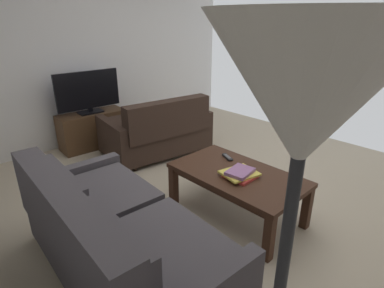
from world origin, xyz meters
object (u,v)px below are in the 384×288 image
(book_stack, at_px, (240,174))
(tv_remote, at_px, (227,157))
(loveseat_near, at_px, (158,130))
(coffee_table, at_px, (237,179))
(sofa_main, at_px, (114,239))
(tv_stand, at_px, (93,130))
(floor_lamp, at_px, (300,144))
(flat_tv, at_px, (88,92))

(book_stack, bearing_deg, tv_remote, -34.10)
(loveseat_near, height_order, coffee_table, loveseat_near)
(sofa_main, distance_m, coffee_table, 1.23)
(tv_stand, bearing_deg, tv_remote, -171.90)
(loveseat_near, distance_m, coffee_table, 1.66)
(floor_lamp, relative_size, flat_tv, 2.02)
(coffee_table, distance_m, floor_lamp, 2.30)
(coffee_table, height_order, tv_stand, tv_stand)
(floor_lamp, xyz_separation_m, tv_remote, (1.55, -1.69, -1.08))
(tv_stand, xyz_separation_m, tv_remote, (-2.21, -0.32, 0.21))
(coffee_table, bearing_deg, sofa_main, 86.85)
(coffee_table, relative_size, tv_stand, 1.28)
(loveseat_near, xyz_separation_m, coffee_table, (-1.62, 0.36, 0.04))
(sofa_main, relative_size, flat_tv, 2.05)
(book_stack, distance_m, tv_remote, 0.40)
(loveseat_near, height_order, flat_tv, flat_tv)
(loveseat_near, height_order, floor_lamp, floor_lamp)
(flat_tv, bearing_deg, loveseat_near, -149.52)
(coffee_table, distance_m, book_stack, 0.13)
(sofa_main, relative_size, tv_remote, 10.92)
(coffee_table, height_order, flat_tv, flat_tv)
(coffee_table, relative_size, tv_remote, 7.23)
(loveseat_near, bearing_deg, flat_tv, 30.48)
(loveseat_near, height_order, tv_remote, loveseat_near)
(book_stack, height_order, tv_remote, book_stack)
(tv_stand, bearing_deg, coffee_table, -176.69)
(loveseat_near, relative_size, flat_tv, 1.65)
(tv_stand, bearing_deg, flat_tv, 127.19)
(coffee_table, bearing_deg, tv_remote, -33.03)
(coffee_table, distance_m, tv_remote, 0.32)
(tv_remote, bearing_deg, tv_stand, 8.10)
(tv_remote, bearing_deg, flat_tv, 8.12)
(floor_lamp, bearing_deg, coffee_table, -49.78)
(floor_lamp, bearing_deg, flat_tv, -20.08)
(loveseat_near, height_order, tv_stand, loveseat_near)
(sofa_main, relative_size, floor_lamp, 1.01)
(coffee_table, bearing_deg, loveseat_near, -12.48)
(loveseat_near, xyz_separation_m, tv_remote, (-1.36, 0.19, 0.11))
(sofa_main, height_order, book_stack, sofa_main)
(sofa_main, bearing_deg, floor_lamp, 167.91)
(flat_tv, relative_size, tv_remote, 5.32)
(loveseat_near, distance_m, floor_lamp, 3.66)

